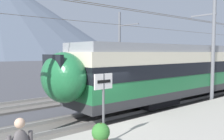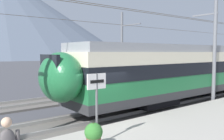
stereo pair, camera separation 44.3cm
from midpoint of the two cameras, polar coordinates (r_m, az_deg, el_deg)
The scene contains 9 objects.
ground_plane at distance 11.09m, azimuth -1.44°, elevation -13.57°, with size 400.00×400.00×0.00m, color #424247.
track_near at distance 11.99m, azimuth -4.87°, elevation -11.86°, with size 120.00×3.00×0.28m.
track_far at distance 16.72m, azimuth -15.28°, elevation -7.37°, with size 120.00×3.00×0.28m.
train_near_platform at distance 21.04m, azimuth 24.57°, elevation 0.69°, with size 29.00×2.89×4.27m.
catenary_mast_mid at distance 17.24m, azimuth 23.56°, elevation 5.87°, with size 40.33×1.83×7.63m.
catenary_mast_far_side at distance 23.03m, azimuth 3.20°, elevation 5.33°, with size 40.33×2.67×7.19m.
platform_sign at distance 7.83m, azimuth -2.04°, elevation -5.48°, with size 0.70×0.08×2.36m.
potted_plant_by_shelter at distance 7.87m, azimuth -2.73°, elevation -15.00°, with size 0.58×0.58×0.83m.
mountain_central_peak at distance 183.52m, azimuth -24.87°, elevation 11.69°, with size 173.04×173.04×56.73m, color #515B6B.
Camera 2 is at (-6.12, -8.62, 3.40)m, focal length 38.59 mm.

